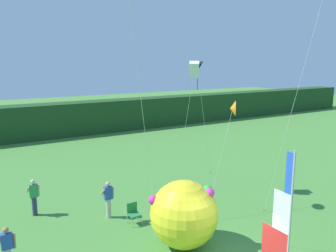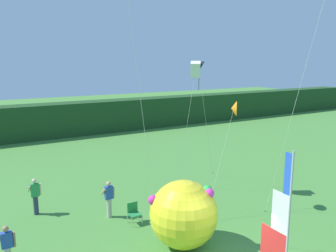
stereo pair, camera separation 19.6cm
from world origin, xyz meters
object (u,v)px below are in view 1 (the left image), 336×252
banner_flag (281,227)px  person_mid_field (7,248)px  person_near_banner (108,199)px  inflatable_balloon (184,214)px  kite_black_diamond_2 (199,76)px  kite_white_box_4 (194,70)px  kite_orange_delta_3 (233,109)px  person_far_left (34,196)px  folding_chair (133,212)px

banner_flag → person_mid_field: size_ratio=2.84×
person_near_banner → inflatable_balloon: size_ratio=0.65×
person_near_banner → kite_black_diamond_2: size_ratio=0.24×
inflatable_balloon → kite_black_diamond_2: bearing=49.6°
kite_white_box_4 → kite_orange_delta_3: bearing=-78.2°
person_near_banner → kite_orange_delta_3: kite_orange_delta_3 is taller
person_far_left → kite_orange_delta_3: 9.90m
person_mid_field → kite_orange_delta_3: (9.80, 0.23, 3.93)m
person_near_banner → folding_chair: bearing=-55.4°
kite_white_box_4 → person_far_left: bearing=169.5°
banner_flag → kite_black_diamond_2: size_ratio=0.66×
person_far_left → kite_orange_delta_3: size_ratio=0.33×
person_mid_field → kite_orange_delta_3: bearing=1.4°
person_near_banner → inflatable_balloon: (1.58, -3.74, 0.40)m
inflatable_balloon → kite_white_box_4: 7.53m
kite_white_box_4 → person_near_banner: bearing=-174.0°
folding_chair → kite_black_diamond_2: size_ratio=0.13×
banner_flag → person_mid_field: bearing=142.0°
banner_flag → kite_orange_delta_3: 6.83m
inflatable_balloon → banner_flag: bearing=-76.0°
banner_flag → kite_white_box_4: kite_white_box_4 is taller
person_mid_field → kite_black_diamond_2: kite_black_diamond_2 is taller
person_far_left → kite_white_box_4: (7.76, -1.44, 5.60)m
person_near_banner → inflatable_balloon: bearing=-67.1°
person_mid_field → inflatable_balloon: 6.17m
folding_chair → kite_white_box_4: (4.22, 1.58, 6.00)m
banner_flag → person_far_left: (-5.32, 9.43, -1.27)m
person_mid_field → person_far_left: bearing=69.3°
kite_black_diamond_2 → kite_white_box_4: size_ratio=1.00×
banner_flag → inflatable_balloon: banner_flag is taller
kite_black_diamond_2 → inflatable_balloon: bearing=-130.4°
folding_chair → kite_black_diamond_2: (4.60, 1.71, 5.66)m
folding_chair → kite_black_diamond_2: bearing=20.4°
banner_flag → folding_chair: size_ratio=5.13×
person_near_banner → person_mid_field: size_ratio=1.05×
kite_orange_delta_3 → kite_white_box_4: kite_white_box_4 is taller
banner_flag → kite_orange_delta_3: bearing=62.3°
person_far_left → kite_white_box_4: 9.68m
banner_flag → kite_orange_delta_3: size_ratio=0.89×
person_far_left → person_mid_field: bearing=-110.7°
person_near_banner → inflatable_balloon: 4.08m
person_mid_field → inflatable_balloon: inflatable_balloon is taller
banner_flag → kite_orange_delta_3: kite_orange_delta_3 is taller
person_near_banner → kite_black_diamond_2: (5.33, 0.66, 5.28)m
inflatable_balloon → kite_white_box_4: size_ratio=0.37×
person_far_left → kite_black_diamond_2: size_ratio=0.25×
person_mid_field → person_near_banner: bearing=25.9°
banner_flag → folding_chair: bearing=105.5°
banner_flag → person_far_left: 10.91m
person_far_left → kite_orange_delta_3: bearing=-24.9°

